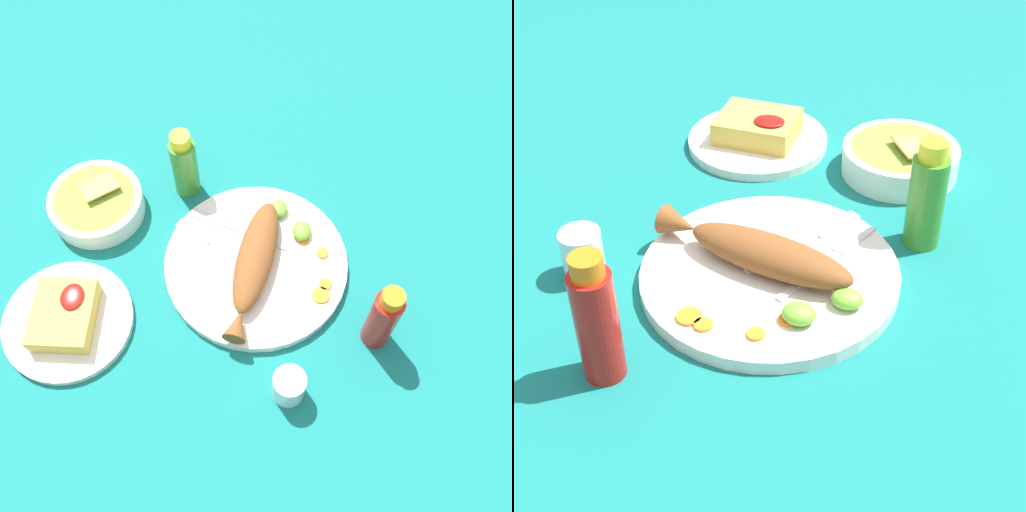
% 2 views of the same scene
% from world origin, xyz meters
% --- Properties ---
extents(ground_plane, '(4.00, 4.00, 0.00)m').
position_xyz_m(ground_plane, '(0.00, 0.00, 0.00)').
color(ground_plane, '#146B66').
extents(main_plate, '(0.32, 0.32, 0.02)m').
position_xyz_m(main_plate, '(0.00, 0.00, 0.01)').
color(main_plate, silver).
rests_on(main_plate, ground_plane).
extents(fried_fish, '(0.27, 0.10, 0.04)m').
position_xyz_m(fried_fish, '(-0.01, 0.00, 0.04)').
color(fried_fish, brown).
rests_on(fried_fish, main_plate).
extents(fork_near, '(0.11, 0.16, 0.00)m').
position_xyz_m(fork_near, '(0.03, 0.07, 0.02)').
color(fork_near, silver).
rests_on(fork_near, main_plate).
extents(fork_far, '(0.08, 0.18, 0.00)m').
position_xyz_m(fork_far, '(0.07, 0.05, 0.02)').
color(fork_far, silver).
rests_on(fork_far, main_plate).
extents(carrot_slice_near, '(0.03, 0.03, 0.00)m').
position_xyz_m(carrot_slice_near, '(-0.06, -0.11, 0.02)').
color(carrot_slice_near, orange).
rests_on(carrot_slice_near, main_plate).
extents(carrot_slice_mid, '(0.02, 0.02, 0.00)m').
position_xyz_m(carrot_slice_mid, '(-0.04, -0.12, 0.02)').
color(carrot_slice_mid, orange).
rests_on(carrot_slice_mid, main_plate).
extents(carrot_slice_far, '(0.02, 0.02, 0.00)m').
position_xyz_m(carrot_slice_far, '(0.05, -0.08, 0.02)').
color(carrot_slice_far, orange).
rests_on(carrot_slice_far, main_plate).
extents(carrot_slice_extra, '(0.02, 0.02, 0.00)m').
position_xyz_m(carrot_slice_extra, '(0.02, -0.11, 0.02)').
color(carrot_slice_extra, orange).
rests_on(carrot_slice_extra, main_plate).
extents(lime_wedge_main, '(0.04, 0.03, 0.02)m').
position_xyz_m(lime_wedge_main, '(0.06, -0.08, 0.03)').
color(lime_wedge_main, '#6BB233').
rests_on(lime_wedge_main, main_plate).
extents(lime_wedge_side, '(0.04, 0.03, 0.02)m').
position_xyz_m(lime_wedge_side, '(0.10, -0.04, 0.03)').
color(lime_wedge_side, '#6BB233').
rests_on(lime_wedge_side, main_plate).
extents(hot_sauce_bottle_red, '(0.05, 0.05, 0.16)m').
position_xyz_m(hot_sauce_bottle_red, '(-0.12, -0.20, 0.07)').
color(hot_sauce_bottle_red, '#B21914').
rests_on(hot_sauce_bottle_red, ground_plane).
extents(hot_sauce_bottle_green, '(0.05, 0.05, 0.15)m').
position_xyz_m(hot_sauce_bottle_green, '(0.16, 0.14, 0.07)').
color(hot_sauce_bottle_green, '#3D8428').
rests_on(hot_sauce_bottle_green, ground_plane).
extents(salt_cup, '(0.05, 0.05, 0.06)m').
position_xyz_m(salt_cup, '(-0.22, -0.06, 0.03)').
color(salt_cup, silver).
rests_on(salt_cup, ground_plane).
extents(side_plate_fries, '(0.21, 0.21, 0.01)m').
position_xyz_m(side_plate_fries, '(-0.12, 0.31, 0.01)').
color(side_plate_fries, silver).
rests_on(side_plate_fries, ground_plane).
extents(fries_pile, '(0.12, 0.10, 0.04)m').
position_xyz_m(fries_pile, '(-0.12, 0.31, 0.03)').
color(fries_pile, gold).
rests_on(fries_pile, side_plate_fries).
extents(guacamole_bowl, '(0.17, 0.17, 0.06)m').
position_xyz_m(guacamole_bowl, '(0.10, 0.29, 0.02)').
color(guacamole_bowl, white).
rests_on(guacamole_bowl, ground_plane).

